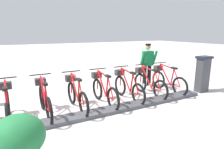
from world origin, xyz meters
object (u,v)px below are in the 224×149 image
Objects in this scene: bike_docked_1 at (148,83)px; bike_docked_2 at (127,86)px; bike_docked_4 at (76,94)px; bike_docked_0 at (167,80)px; planter_bush at (19,143)px; worker_near_rack at (147,63)px; payment_kiosk at (203,73)px; bike_docked_5 at (44,99)px; bike_docked_3 at (103,90)px; bike_docked_6 at (7,105)px.

bike_docked_1 is 0.84m from bike_docked_2.
bike_docked_0 is at bearing -90.00° from bike_docked_4.
planter_bush is at bearing 113.13° from bike_docked_0.
bike_docked_1 is at bearing 90.00° from bike_docked_0.
worker_near_rack is at bearing -57.15° from planter_bush.
bike_docked_4 reaches higher than planter_bush.
worker_near_rack reaches higher than payment_kiosk.
payment_kiosk is at bearing -96.14° from bike_docked_5.
bike_docked_6 is (0.00, 2.52, 0.00)m from bike_docked_3.
bike_docked_4 is at bearing -36.14° from planter_bush.
planter_bush is at bearing 117.29° from bike_docked_1.
bike_docked_1 is 1.04× the size of worker_near_rack.
bike_docked_0 and bike_docked_3 have the same top height.
bike_docked_1 is 1.68m from bike_docked_3.
bike_docked_5 is at bearing 90.00° from bike_docked_2.
bike_docked_2 is at bearing -90.00° from bike_docked_5.
bike_docked_1 is 4.55m from planter_bush.
bike_docked_6 is (0.00, 4.19, 0.00)m from bike_docked_1.
planter_bush is at bearing 104.15° from payment_kiosk.
bike_docked_5 is at bearing 90.00° from bike_docked_3.
bike_docked_6 is at bearing 84.69° from payment_kiosk.
bike_docked_3 and bike_docked_5 have the same top height.
payment_kiosk is at bearing -101.56° from bike_docked_2.
worker_near_rack is at bearing -35.99° from bike_docked_1.
bike_docked_0 is 1.00× the size of bike_docked_4.
bike_docked_4 is 1.00× the size of bike_docked_5.
bike_docked_5 and bike_docked_6 have the same top height.
bike_docked_4 is 1.00× the size of bike_docked_6.
bike_docked_3 is at bearing 90.00° from bike_docked_2.
payment_kiosk reaches higher than bike_docked_2.
payment_kiosk is 0.74× the size of bike_docked_4.
bike_docked_0 is at bearing -90.00° from bike_docked_2.
payment_kiosk is at bearing -95.31° from bike_docked_6.
bike_docked_0 is 1.00× the size of bike_docked_1.
bike_docked_0 is 1.00× the size of bike_docked_5.
payment_kiosk is 6.18m from bike_docked_6.
bike_docked_5 reaches higher than planter_bush.
bike_docked_4 is at bearing 90.00° from bike_docked_2.
bike_docked_2 is 1.00× the size of bike_docked_5.
planter_bush is (-2.08, 4.88, 0.11)m from bike_docked_0.
bike_docked_1 is at bearing -90.00° from bike_docked_6.
bike_docked_5 is 4.22m from worker_near_rack.
bike_docked_2 is at bearing -90.00° from bike_docked_6.
payment_kiosk reaches higher than bike_docked_1.
bike_docked_0 and bike_docked_4 have the same top height.
bike_docked_2 is 3.82m from planter_bush.
bike_docked_3 is 1.77× the size of planter_bush.
planter_bush is at bearing 122.85° from worker_near_rack.
payment_kiosk is at bearing -75.85° from planter_bush.
worker_near_rack reaches higher than bike_docked_5.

